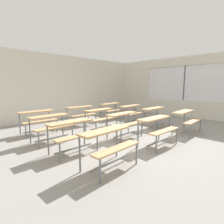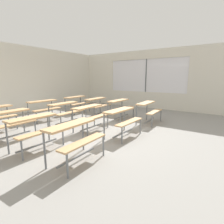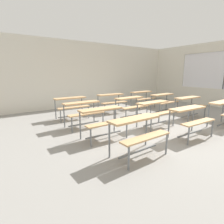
# 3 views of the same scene
# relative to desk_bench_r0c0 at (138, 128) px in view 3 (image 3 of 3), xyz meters

# --- Properties ---
(ground) EXTENTS (10.00, 9.00, 0.05)m
(ground) POSITION_rel_desk_bench_r0c0_xyz_m (1.59, 0.95, -0.59)
(ground) COLOR gray
(wall_back) EXTENTS (10.00, 0.12, 3.00)m
(wall_back) POSITION_rel_desk_bench_r0c0_xyz_m (1.59, 5.45, 0.94)
(wall_back) COLOR silver
(wall_back) RESTS_ON ground
(desk_bench_r0c0) EXTENTS (1.12, 0.63, 0.74)m
(desk_bench_r0c0) POSITION_rel_desk_bench_r0c0_xyz_m (0.00, 0.00, 0.00)
(desk_bench_r0c0) COLOR tan
(desk_bench_r0c0) RESTS_ON ground
(desk_bench_r0c1) EXTENTS (1.11, 0.61, 0.74)m
(desk_bench_r0c1) POSITION_rel_desk_bench_r0c0_xyz_m (1.79, 0.02, 0.00)
(desk_bench_r0c1) COLOR tan
(desk_bench_r0c1) RESTS_ON ground
(desk_bench_r1c0) EXTENTS (1.10, 0.60, 0.74)m
(desk_bench_r1c0) POSITION_rel_desk_bench_r0c0_xyz_m (-0.07, 1.17, 0.00)
(desk_bench_r1c0) COLOR tan
(desk_bench_r1c0) RESTS_ON ground
(desk_bench_r1c1) EXTENTS (1.11, 0.62, 0.74)m
(desk_bench_r1c1) POSITION_rel_desk_bench_r0c0_xyz_m (1.73, 1.13, 0.00)
(desk_bench_r1c1) COLOR tan
(desk_bench_r1c1) RESTS_ON ground
(desk_bench_r1c2) EXTENTS (1.11, 0.60, 0.74)m
(desk_bench_r1c2) POSITION_rel_desk_bench_r0c0_xyz_m (3.52, 1.14, 0.00)
(desk_bench_r1c2) COLOR tan
(desk_bench_r1c2) RESTS_ON ground
(desk_bench_r2c0) EXTENTS (1.11, 0.62, 0.74)m
(desk_bench_r2c0) POSITION_rel_desk_bench_r0c0_xyz_m (-0.06, 2.31, 0.00)
(desk_bench_r2c0) COLOR tan
(desk_bench_r2c0) RESTS_ON ground
(desk_bench_r2c1) EXTENTS (1.12, 0.63, 0.74)m
(desk_bench_r2c1) POSITION_rel_desk_bench_r0c0_xyz_m (1.78, 2.29, 0.00)
(desk_bench_r2c1) COLOR tan
(desk_bench_r2c1) RESTS_ON ground
(desk_bench_r2c2) EXTENTS (1.12, 0.63, 0.74)m
(desk_bench_r2c2) POSITION_rel_desk_bench_r0c0_xyz_m (3.50, 2.26, 0.00)
(desk_bench_r2c2) COLOR tan
(desk_bench_r2c2) RESTS_ON ground
(desk_bench_r3c0) EXTENTS (1.11, 0.60, 0.74)m
(desk_bench_r3c0) POSITION_rel_desk_bench_r0c0_xyz_m (0.01, 3.43, 0.00)
(desk_bench_r3c0) COLOR tan
(desk_bench_r3c0) RESTS_ON ground
(desk_bench_r3c1) EXTENTS (1.13, 0.64, 0.74)m
(desk_bench_r3c1) POSITION_rel_desk_bench_r0c0_xyz_m (1.73, 3.44, 0.00)
(desk_bench_r3c1) COLOR tan
(desk_bench_r3c1) RESTS_ON ground
(desk_bench_r3c2) EXTENTS (1.12, 0.63, 0.74)m
(desk_bench_r3c2) POSITION_rel_desk_bench_r0c0_xyz_m (3.48, 3.46, 0.00)
(desk_bench_r3c2) COLOR tan
(desk_bench_r3c2) RESTS_ON ground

